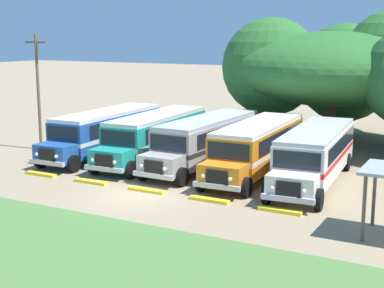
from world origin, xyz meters
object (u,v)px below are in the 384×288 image
parked_bus_slot_3 (257,145)px  parked_bus_slot_0 (106,130)px  parked_bus_slot_4 (315,153)px  utility_pole (38,88)px  broad_shade_tree (336,68)px  parked_bus_slot_1 (155,134)px  parked_bus_slot_2 (206,139)px

parked_bus_slot_3 → parked_bus_slot_0: bearing=-92.4°
parked_bus_slot_4 → utility_pole: utility_pole is taller
parked_bus_slot_3 → parked_bus_slot_4: same height
parked_bus_slot_4 → broad_shade_tree: broad_shade_tree is taller
parked_bus_slot_0 → parked_bus_slot_4: size_ratio=0.99×
parked_bus_slot_0 → parked_bus_slot_3: (10.53, -0.01, 0.00)m
parked_bus_slot_1 → utility_pole: (-8.48, -1.11, 2.57)m
parked_bus_slot_2 → broad_shade_tree: broad_shade_tree is taller
parked_bus_slot_2 → utility_pole: (-12.03, -1.14, 2.57)m
parked_bus_slot_4 → parked_bus_slot_3: bearing=-101.5°
parked_bus_slot_1 → parked_bus_slot_2: (3.55, 0.04, 0.00)m
parked_bus_slot_0 → utility_pole: 5.58m
parked_bus_slot_2 → parked_bus_slot_3: bearing=85.3°
broad_shade_tree → parked_bus_slot_2: bearing=-110.1°
parked_bus_slot_1 → parked_bus_slot_0: bearing=-88.2°
parked_bus_slot_2 → utility_pole: 12.36m
parked_bus_slot_2 → broad_shade_tree: bearing=161.2°
parked_bus_slot_3 → utility_pole: bearing=-89.4°
parked_bus_slot_1 → parked_bus_slot_4: size_ratio=1.00×
parked_bus_slot_4 → parked_bus_slot_2: bearing=-101.0°
parked_bus_slot_0 → parked_bus_slot_4: 13.99m
parked_bus_slot_2 → parked_bus_slot_4: (6.83, -0.78, 0.00)m
parked_bus_slot_1 → parked_bus_slot_4: same height
broad_shade_tree → utility_pole: 21.27m
parked_bus_slot_4 → broad_shade_tree: size_ratio=0.70×
parked_bus_slot_0 → parked_bus_slot_3: size_ratio=1.00×
parked_bus_slot_1 → broad_shade_tree: broad_shade_tree is taller
parked_bus_slot_2 → parked_bus_slot_4: 6.88m
parked_bus_slot_0 → parked_bus_slot_1: bearing=93.0°
parked_bus_slot_3 → broad_shade_tree: bearing=172.7°
parked_bus_slot_4 → parked_bus_slot_1: bearing=-98.6°
parked_bus_slot_1 → parked_bus_slot_4: bearing=82.7°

